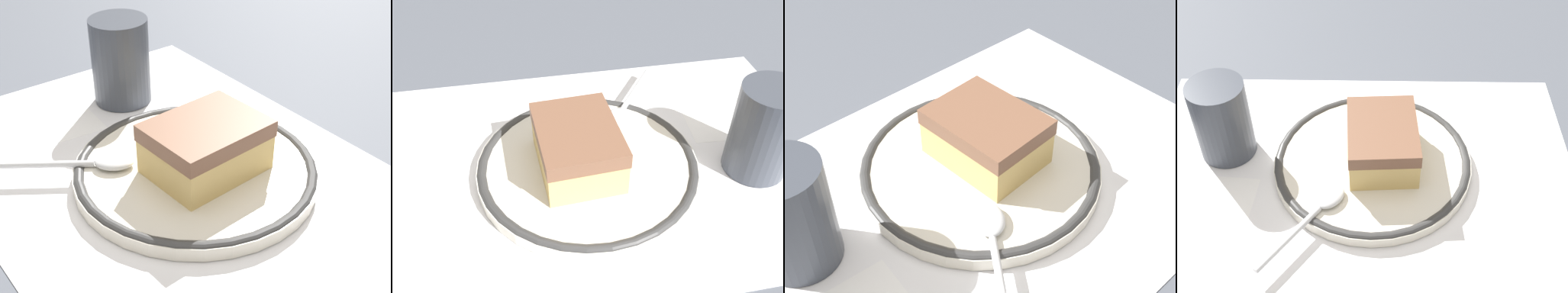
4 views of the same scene
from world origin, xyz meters
TOP-DOWN VIEW (x-y plane):
  - ground_plane at (0.00, 0.00)m, footprint 2.40×2.40m
  - placemat at (0.00, 0.00)m, footprint 0.48×0.34m
  - plate at (0.02, 0.01)m, footprint 0.22×0.22m
  - cake_slice at (0.03, 0.02)m, footprint 0.08×0.10m
  - spoon at (-0.04, -0.06)m, footprint 0.09×0.11m
  - cup at (-0.15, 0.04)m, footprint 0.06×0.06m
  - napkin at (-0.16, -0.07)m, footprint 0.11×0.15m

SIDE VIEW (x-z plane):
  - ground_plane at x=0.00m, z-range 0.00..0.00m
  - placemat at x=0.00m, z-range 0.00..0.00m
  - napkin at x=-0.16m, z-range 0.00..0.00m
  - plate at x=0.02m, z-range 0.00..0.02m
  - spoon at x=-0.04m, z-range 0.01..0.02m
  - cake_slice at x=0.03m, z-range 0.01..0.06m
  - cup at x=-0.15m, z-range 0.00..0.09m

